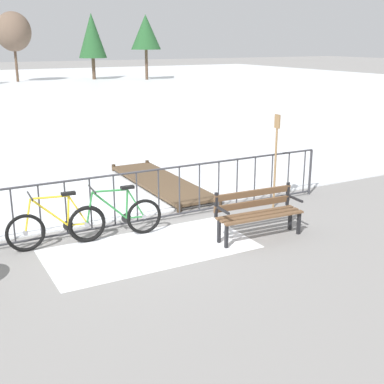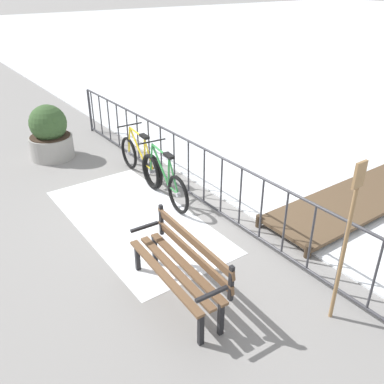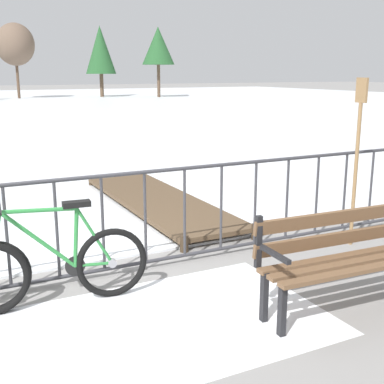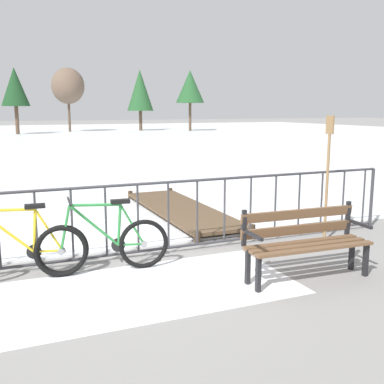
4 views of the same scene
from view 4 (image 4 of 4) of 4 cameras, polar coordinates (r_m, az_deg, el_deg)
name	(u,v)px [view 4 (image 4 of 4)]	position (r m, az deg, el deg)	size (l,w,h in m)	color
ground_plane	(123,259)	(6.67, -8.44, -8.12)	(160.00, 160.00, 0.00)	gray
frozen_pond	(18,139)	(34.63, -20.64, 6.13)	(80.00, 56.00, 0.03)	white
snow_patch	(146,289)	(5.57, -5.70, -11.78)	(3.54, 1.75, 0.01)	white
railing_fence	(122,220)	(6.51, -8.57, -3.44)	(9.06, 0.06, 1.07)	#38383D
bicycle_near_railing	(104,245)	(6.07, -10.79, -6.39)	(1.71, 0.52, 0.97)	black
bicycle_second	(18,252)	(6.06, -20.61, -6.89)	(1.71, 0.52, 0.97)	black
park_bench	(304,238)	(5.92, 13.66, -5.48)	(1.62, 0.56, 0.89)	brown
oar_upright	(328,170)	(7.53, 16.33, 2.58)	(0.04, 0.16, 1.98)	#937047
wooden_dock	(181,209)	(9.22, -1.36, -2.09)	(1.10, 3.97, 0.20)	brown
tree_far_west	(15,87)	(40.70, -20.94, 11.93)	(2.24, 2.24, 5.35)	brown
tree_east_mid	(190,87)	(43.89, -0.24, 12.79)	(2.62, 2.62, 5.57)	brown
tree_far_east	(68,86)	(43.85, -15.00, 12.47)	(2.90, 2.90, 5.68)	brown
tree_extra	(140,91)	(44.95, -6.41, 12.29)	(2.47, 2.47, 5.70)	brown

